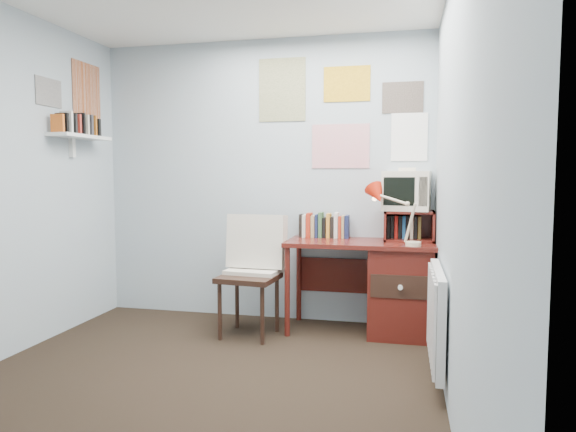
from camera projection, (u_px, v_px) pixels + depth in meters
name	position (u px, v px, depth m)	size (l,w,h in m)	color
ground	(185.00, 396.00, 3.03)	(3.50, 3.50, 0.00)	black
back_wall	(263.00, 181.00, 4.63)	(3.00, 0.02, 2.50)	#A0B1B7
right_wall	(456.00, 186.00, 2.60)	(0.02, 3.50, 2.50)	#A0B1B7
desk	(393.00, 285.00, 4.18)	(1.20, 0.55, 0.76)	#4F1712
desk_chair	(249.00, 278.00, 4.12)	(0.49, 0.46, 0.95)	black
desk_lamp	(414.00, 218.00, 3.90)	(0.30, 0.26, 0.43)	red
tv_riser	(409.00, 226.00, 4.22)	(0.40, 0.30, 0.25)	#4F1712
crt_tv	(407.00, 189.00, 4.22)	(0.37, 0.34, 0.35)	beige
book_row	(334.00, 225.00, 4.43)	(0.60, 0.14, 0.22)	#4F1712
radiator	(437.00, 316.00, 3.21)	(0.09, 0.80, 0.60)	white
wall_shelf	(80.00, 137.00, 4.27)	(0.20, 0.62, 0.24)	white
posters_back	(341.00, 111.00, 4.42)	(1.20, 0.01, 0.90)	white
posters_left	(69.00, 91.00, 4.26)	(0.01, 0.70, 0.60)	white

